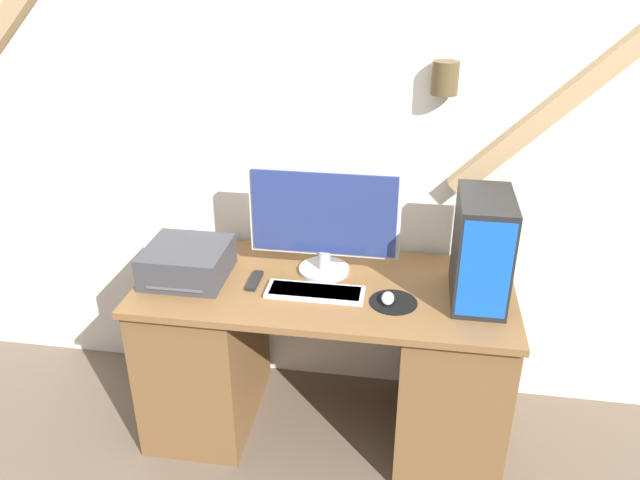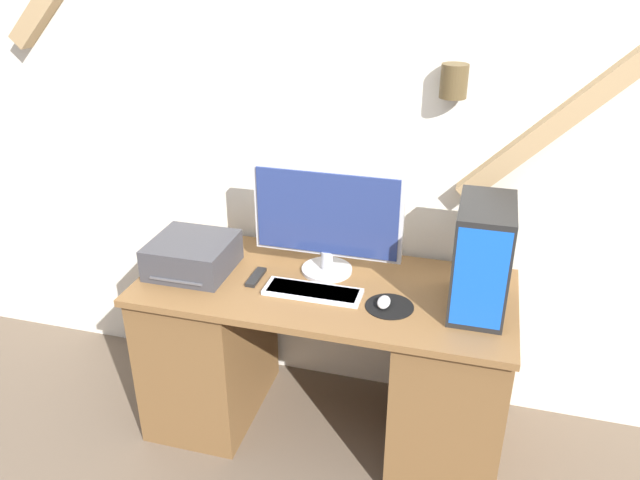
# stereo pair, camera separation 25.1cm
# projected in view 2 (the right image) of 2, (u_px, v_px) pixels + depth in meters

# --- Properties ---
(ground_plane) EXTENTS (12.00, 12.00, 0.00)m
(ground_plane) POSITION_uv_depth(u_px,v_px,m) (303.00, 480.00, 2.64)
(ground_plane) COLOR brown
(wall_back) EXTENTS (6.40, 0.16, 2.70)m
(wall_back) POSITION_uv_depth(u_px,v_px,m) (349.00, 121.00, 2.69)
(wall_back) COLOR silver
(wall_back) RESTS_ON ground_plane
(desk) EXTENTS (1.56, 0.69, 0.77)m
(desk) POSITION_uv_depth(u_px,v_px,m) (325.00, 356.00, 2.77)
(desk) COLOR brown
(desk) RESTS_ON ground_plane
(monitor) EXTENTS (0.64, 0.22, 0.47)m
(monitor) POSITION_uv_depth(u_px,v_px,m) (327.00, 218.00, 2.60)
(monitor) COLOR #B7B7BC
(monitor) RESTS_ON desk
(keyboard) EXTENTS (0.40, 0.13, 0.02)m
(keyboard) POSITION_uv_depth(u_px,v_px,m) (313.00, 292.00, 2.53)
(keyboard) COLOR silver
(keyboard) RESTS_ON desk
(mousepad) EXTENTS (0.19, 0.19, 0.00)m
(mousepad) POSITION_uv_depth(u_px,v_px,m) (390.00, 306.00, 2.45)
(mousepad) COLOR black
(mousepad) RESTS_ON desk
(mouse) EXTENTS (0.05, 0.09, 0.03)m
(mouse) POSITION_uv_depth(u_px,v_px,m) (384.00, 302.00, 2.44)
(mouse) COLOR silver
(mouse) RESTS_ON mousepad
(computer_tower) EXTENTS (0.21, 0.36, 0.44)m
(computer_tower) POSITION_uv_depth(u_px,v_px,m) (482.00, 258.00, 2.35)
(computer_tower) COLOR black
(computer_tower) RESTS_ON desk
(printer) EXTENTS (0.34, 0.33, 0.14)m
(printer) POSITION_uv_depth(u_px,v_px,m) (192.00, 255.00, 2.69)
(printer) COLOR #38383D
(printer) RESTS_ON desk
(remote_control) EXTENTS (0.04, 0.15, 0.02)m
(remote_control) POSITION_uv_depth(u_px,v_px,m) (256.00, 277.00, 2.64)
(remote_control) COLOR black
(remote_control) RESTS_ON desk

